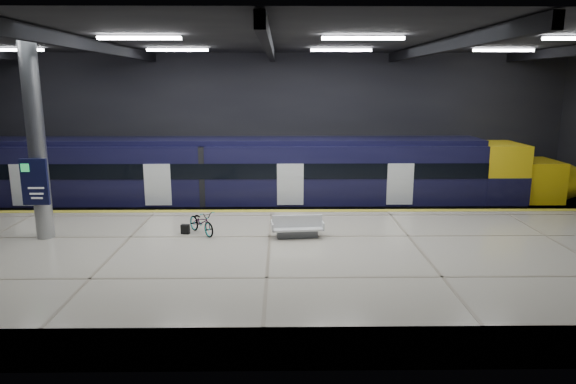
{
  "coord_description": "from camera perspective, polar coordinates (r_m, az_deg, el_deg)",
  "views": [
    {
      "loc": [
        0.43,
        -18.71,
        6.51
      ],
      "look_at": [
        0.69,
        1.5,
        2.2
      ],
      "focal_mm": 32.0,
      "sensor_mm": 36.0,
      "label": 1
    }
  ],
  "objects": [
    {
      "name": "bench",
      "position": [
        18.34,
        1.03,
        -4.18
      ],
      "size": [
        1.91,
        0.93,
        0.82
      ],
      "rotation": [
        0.0,
        0.0,
        0.09
      ],
      "color": "#595B60",
      "rests_on": "platform"
    },
    {
      "name": "safety_strip",
      "position": [
        22.13,
        -1.83,
        -2.1
      ],
      "size": [
        30.0,
        0.4,
        0.01
      ],
      "primitive_type": "cube",
      "color": "gold",
      "rests_on": "platform"
    },
    {
      "name": "bicycle",
      "position": [
        18.98,
        -9.59,
        -3.32
      ],
      "size": [
        1.48,
        1.68,
        0.88
      ],
      "primitive_type": "imported",
      "rotation": [
        0.0,
        0.0,
        0.66
      ],
      "color": "#99999E",
      "rests_on": "platform"
    },
    {
      "name": "ground",
      "position": [
        19.81,
        -1.95,
        -7.15
      ],
      "size": [
        30.0,
        30.0,
        0.0
      ],
      "primitive_type": "plane",
      "color": "black",
      "rests_on": "ground"
    },
    {
      "name": "platform",
      "position": [
        17.27,
        -2.13,
        -8.15
      ],
      "size": [
        30.0,
        11.0,
        1.1
      ],
      "primitive_type": "cube",
      "color": "beige",
      "rests_on": "ground"
    },
    {
      "name": "room_shell",
      "position": [
        18.73,
        -2.08,
        9.61
      ],
      "size": [
        30.1,
        16.1,
        8.05
      ],
      "color": "black",
      "rests_on": "ground"
    },
    {
      "name": "train",
      "position": [
        24.62,
        -2.61,
        1.61
      ],
      "size": [
        29.4,
        2.84,
        3.79
      ],
      "color": "black",
      "rests_on": "ground"
    },
    {
      "name": "info_column",
      "position": [
        19.69,
        -26.17,
        4.84
      ],
      "size": [
        0.9,
        0.78,
        6.9
      ],
      "color": "#9EA0A5",
      "rests_on": "platform"
    },
    {
      "name": "rails",
      "position": [
        25.05,
        -1.7,
        -2.84
      ],
      "size": [
        30.0,
        1.52,
        0.16
      ],
      "color": "gray",
      "rests_on": "ground"
    },
    {
      "name": "pannier_bag",
      "position": [
        19.15,
        -11.34,
        -4.07
      ],
      "size": [
        0.33,
        0.23,
        0.35
      ],
      "primitive_type": "cube",
      "rotation": [
        0.0,
        0.0,
        -0.18
      ],
      "color": "black",
      "rests_on": "platform"
    }
  ]
}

